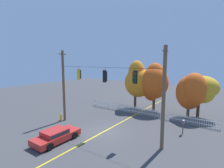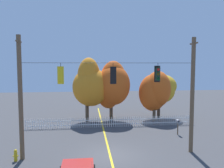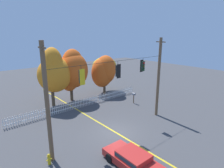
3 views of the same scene
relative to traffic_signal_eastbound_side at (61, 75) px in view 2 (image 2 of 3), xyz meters
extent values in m
plane|color=#424244|center=(3.39, 0.01, -5.81)|extent=(80.00, 80.00, 0.00)
cube|color=gold|center=(3.39, 0.01, -5.81)|extent=(0.16, 36.00, 0.01)
cylinder|color=brown|center=(-2.72, 0.01, -1.56)|extent=(0.30, 0.30, 8.52)
cylinder|color=brown|center=(9.49, 0.01, -1.56)|extent=(0.30, 0.30, 8.52)
cube|color=brown|center=(-2.72, 0.01, 2.25)|extent=(0.10, 1.10, 0.10)
cube|color=brown|center=(9.49, 0.01, 2.25)|extent=(0.10, 1.10, 0.10)
cylinder|color=black|center=(3.39, 0.01, 0.84)|extent=(12.01, 0.02, 0.02)
cylinder|color=black|center=(0.00, 0.01, 0.66)|extent=(0.03, 0.03, 0.36)
cube|color=yellow|center=(0.00, -0.12, 0.00)|extent=(0.43, 0.02, 1.20)
cube|color=black|center=(0.00, 0.01, 0.00)|extent=(0.30, 0.24, 0.97)
cylinder|color=red|center=(0.00, 0.14, 0.32)|extent=(0.20, 0.03, 0.20)
cube|color=black|center=(0.00, 0.19, 0.43)|extent=(0.22, 0.12, 0.06)
cylinder|color=#463B09|center=(0.00, 0.14, 0.00)|extent=(0.20, 0.03, 0.20)
cube|color=black|center=(0.00, 0.19, 0.11)|extent=(0.22, 0.12, 0.06)
cylinder|color=#073513|center=(0.00, 0.14, -0.33)|extent=(0.20, 0.03, 0.20)
cube|color=black|center=(0.00, 0.19, -0.21)|extent=(0.22, 0.12, 0.06)
cylinder|color=black|center=(3.61, 0.01, 0.65)|extent=(0.03, 0.03, 0.38)
cube|color=black|center=(3.61, -0.12, -0.03)|extent=(0.43, 0.02, 1.21)
cube|color=black|center=(3.61, 0.01, -0.03)|extent=(0.30, 0.24, 0.98)
cylinder|color=red|center=(3.61, 0.14, 0.30)|extent=(0.20, 0.03, 0.20)
cube|color=black|center=(3.61, 0.19, 0.41)|extent=(0.22, 0.12, 0.06)
cylinder|color=#463B09|center=(3.61, 0.14, -0.03)|extent=(0.20, 0.03, 0.20)
cube|color=black|center=(3.61, 0.19, 0.09)|extent=(0.22, 0.12, 0.06)
cylinder|color=#073513|center=(3.61, 0.14, -0.35)|extent=(0.20, 0.03, 0.20)
cube|color=black|center=(3.61, 0.19, -0.24)|extent=(0.22, 0.12, 0.06)
cylinder|color=black|center=(6.84, 0.01, 0.68)|extent=(0.03, 0.03, 0.31)
cube|color=black|center=(6.84, 0.14, 0.05)|extent=(0.43, 0.02, 1.19)
cube|color=#1E3323|center=(6.84, 0.01, 0.05)|extent=(0.30, 0.24, 0.96)
cylinder|color=red|center=(6.84, -0.13, 0.37)|extent=(0.20, 0.03, 0.20)
cube|color=#1E3323|center=(6.84, -0.17, 0.48)|extent=(0.22, 0.12, 0.06)
cylinder|color=#463B09|center=(6.84, -0.13, 0.05)|extent=(0.20, 0.03, 0.20)
cube|color=#1E3323|center=(6.84, -0.17, 0.16)|extent=(0.22, 0.12, 0.06)
cylinder|color=#073513|center=(6.84, -0.13, -0.27)|extent=(0.20, 0.03, 0.20)
cube|color=#1E3323|center=(6.84, -0.17, -0.15)|extent=(0.22, 0.12, 0.06)
cube|color=white|center=(-4.45, 7.40, -5.28)|extent=(0.06, 0.04, 1.07)
cube|color=white|center=(-4.22, 7.40, -5.28)|extent=(0.06, 0.04, 1.07)
cube|color=white|center=(-4.00, 7.40, -5.28)|extent=(0.06, 0.04, 1.07)
cube|color=white|center=(-3.77, 7.40, -5.28)|extent=(0.06, 0.04, 1.07)
cube|color=white|center=(-3.55, 7.40, -5.28)|extent=(0.06, 0.04, 1.07)
cube|color=white|center=(-3.32, 7.40, -5.28)|extent=(0.06, 0.04, 1.07)
cube|color=white|center=(-3.10, 7.40, -5.28)|extent=(0.06, 0.04, 1.07)
cube|color=white|center=(-2.88, 7.40, -5.28)|extent=(0.06, 0.04, 1.07)
cube|color=white|center=(-2.65, 7.40, -5.28)|extent=(0.06, 0.04, 1.07)
cube|color=white|center=(-2.43, 7.40, -5.28)|extent=(0.06, 0.04, 1.07)
cube|color=white|center=(-2.20, 7.40, -5.28)|extent=(0.06, 0.04, 1.07)
cube|color=white|center=(-1.98, 7.40, -5.28)|extent=(0.06, 0.04, 1.07)
cube|color=white|center=(-1.76, 7.40, -5.28)|extent=(0.06, 0.04, 1.07)
cube|color=white|center=(-1.53, 7.40, -5.28)|extent=(0.06, 0.04, 1.07)
cube|color=white|center=(-1.31, 7.40, -5.28)|extent=(0.06, 0.04, 1.07)
cube|color=white|center=(-1.08, 7.40, -5.28)|extent=(0.06, 0.04, 1.07)
cube|color=white|center=(-0.86, 7.40, -5.28)|extent=(0.06, 0.04, 1.07)
cube|color=white|center=(-0.64, 7.40, -5.28)|extent=(0.06, 0.04, 1.07)
cube|color=white|center=(-0.41, 7.40, -5.28)|extent=(0.06, 0.04, 1.07)
cube|color=white|center=(-0.19, 7.40, -5.28)|extent=(0.06, 0.04, 1.07)
cube|color=white|center=(0.04, 7.40, -5.28)|extent=(0.06, 0.04, 1.07)
cube|color=white|center=(0.26, 7.40, -5.28)|extent=(0.06, 0.04, 1.07)
cube|color=white|center=(0.49, 7.40, -5.28)|extent=(0.06, 0.04, 1.07)
cube|color=white|center=(0.71, 7.40, -5.28)|extent=(0.06, 0.04, 1.07)
cube|color=white|center=(0.93, 7.40, -5.28)|extent=(0.06, 0.04, 1.07)
cube|color=white|center=(1.16, 7.40, -5.28)|extent=(0.06, 0.04, 1.07)
cube|color=white|center=(1.38, 7.40, -5.28)|extent=(0.06, 0.04, 1.07)
cube|color=white|center=(1.61, 7.40, -5.28)|extent=(0.06, 0.04, 1.07)
cube|color=white|center=(1.83, 7.40, -5.28)|extent=(0.06, 0.04, 1.07)
cube|color=white|center=(2.05, 7.40, -5.28)|extent=(0.06, 0.04, 1.07)
cube|color=white|center=(2.28, 7.40, -5.28)|extent=(0.06, 0.04, 1.07)
cube|color=white|center=(2.50, 7.40, -5.28)|extent=(0.06, 0.04, 1.07)
cube|color=white|center=(2.73, 7.40, -5.28)|extent=(0.06, 0.04, 1.07)
cube|color=white|center=(2.95, 7.40, -5.28)|extent=(0.06, 0.04, 1.07)
cube|color=white|center=(3.17, 7.40, -5.28)|extent=(0.06, 0.04, 1.07)
cube|color=white|center=(3.40, 7.40, -5.28)|extent=(0.06, 0.04, 1.07)
cube|color=white|center=(3.62, 7.40, -5.28)|extent=(0.06, 0.04, 1.07)
cube|color=white|center=(3.85, 7.40, -5.28)|extent=(0.06, 0.04, 1.07)
cube|color=white|center=(4.07, 7.40, -5.28)|extent=(0.06, 0.04, 1.07)
cube|color=white|center=(4.30, 7.40, -5.28)|extent=(0.06, 0.04, 1.07)
cube|color=white|center=(4.52, 7.40, -5.28)|extent=(0.06, 0.04, 1.07)
cube|color=white|center=(4.74, 7.40, -5.28)|extent=(0.06, 0.04, 1.07)
cube|color=white|center=(4.97, 7.40, -5.28)|extent=(0.06, 0.04, 1.07)
cube|color=white|center=(5.19, 7.40, -5.28)|extent=(0.06, 0.04, 1.07)
cube|color=white|center=(5.42, 7.40, -5.28)|extent=(0.06, 0.04, 1.07)
cube|color=white|center=(5.64, 7.40, -5.28)|extent=(0.06, 0.04, 1.07)
cube|color=white|center=(5.86, 7.40, -5.28)|extent=(0.06, 0.04, 1.07)
cube|color=white|center=(6.09, 7.40, -5.28)|extent=(0.06, 0.04, 1.07)
cube|color=white|center=(6.31, 7.40, -5.28)|extent=(0.06, 0.04, 1.07)
cube|color=white|center=(6.54, 7.40, -5.28)|extent=(0.06, 0.04, 1.07)
cube|color=white|center=(6.76, 7.40, -5.28)|extent=(0.06, 0.04, 1.07)
cube|color=white|center=(6.98, 7.40, -5.28)|extent=(0.06, 0.04, 1.07)
cube|color=white|center=(7.21, 7.40, -5.28)|extent=(0.06, 0.04, 1.07)
cube|color=white|center=(7.43, 7.40, -5.28)|extent=(0.06, 0.04, 1.07)
cube|color=white|center=(7.66, 7.40, -5.28)|extent=(0.06, 0.04, 1.07)
cube|color=white|center=(7.88, 7.40, -5.28)|extent=(0.06, 0.04, 1.07)
cube|color=white|center=(8.10, 7.40, -5.28)|extent=(0.06, 0.04, 1.07)
cube|color=white|center=(8.33, 7.40, -5.28)|extent=(0.06, 0.04, 1.07)
cube|color=white|center=(8.55, 7.40, -5.28)|extent=(0.06, 0.04, 1.07)
cube|color=white|center=(8.78, 7.40, -5.28)|extent=(0.06, 0.04, 1.07)
cube|color=white|center=(9.00, 7.40, -5.28)|extent=(0.06, 0.04, 1.07)
cube|color=white|center=(9.23, 7.40, -5.28)|extent=(0.06, 0.04, 1.07)
cube|color=white|center=(9.45, 7.40, -5.28)|extent=(0.06, 0.04, 1.07)
cube|color=white|center=(9.67, 7.40, -5.28)|extent=(0.06, 0.04, 1.07)
cube|color=white|center=(9.90, 7.40, -5.28)|extent=(0.06, 0.04, 1.07)
cube|color=white|center=(10.12, 7.40, -5.28)|extent=(0.06, 0.04, 1.07)
cube|color=white|center=(10.35, 7.40, -5.28)|extent=(0.06, 0.04, 1.07)
cube|color=white|center=(10.57, 7.40, -5.28)|extent=(0.06, 0.04, 1.07)
cube|color=white|center=(10.79, 7.40, -5.28)|extent=(0.06, 0.04, 1.07)
cube|color=white|center=(11.02, 7.40, -5.28)|extent=(0.06, 0.04, 1.07)
cube|color=white|center=(11.24, 7.40, -5.28)|extent=(0.06, 0.04, 1.07)
cube|color=white|center=(11.47, 7.40, -5.28)|extent=(0.06, 0.04, 1.07)
cube|color=white|center=(11.69, 7.40, -5.28)|extent=(0.06, 0.04, 1.07)
cube|color=white|center=(11.91, 7.40, -5.28)|extent=(0.06, 0.04, 1.07)
cube|color=white|center=(12.14, 7.40, -5.28)|extent=(0.06, 0.04, 1.07)
cube|color=white|center=(12.36, 7.40, -5.28)|extent=(0.06, 0.04, 1.07)
cube|color=white|center=(12.59, 7.40, -5.28)|extent=(0.06, 0.04, 1.07)
cube|color=white|center=(12.81, 7.40, -5.28)|extent=(0.06, 0.04, 1.07)
cube|color=white|center=(13.04, 7.40, -5.28)|extent=(0.06, 0.04, 1.07)
cube|color=white|center=(13.26, 7.40, -5.28)|extent=(0.06, 0.04, 1.07)
cube|color=white|center=(4.41, 7.43, -5.49)|extent=(17.70, 0.03, 0.08)
cube|color=white|center=(4.41, 7.43, -5.04)|extent=(17.70, 0.03, 0.08)
cylinder|color=brown|center=(1.74, 10.04, -4.43)|extent=(0.40, 0.40, 2.77)
ellipsoid|color=orange|center=(2.20, 10.03, -1.81)|extent=(4.18, 3.61, 4.40)
ellipsoid|color=orange|center=(2.04, 10.54, -1.35)|extent=(2.63, 2.54, 4.30)
ellipsoid|color=orange|center=(1.97, 9.91, -0.74)|extent=(2.60, 2.49, 4.57)
cylinder|color=brown|center=(4.58, 10.53, -4.66)|extent=(0.40, 0.40, 2.31)
ellipsoid|color=#DB5619|center=(4.24, 10.29, -2.30)|extent=(2.78, 2.48, 4.12)
ellipsoid|color=#DB5619|center=(4.80, 10.05, -1.60)|extent=(3.85, 3.62, 4.65)
ellipsoid|color=#DB5619|center=(4.79, 10.13, -1.12)|extent=(3.04, 2.63, 4.61)
cylinder|color=brown|center=(9.54, 9.57, -4.85)|extent=(0.36, 0.36, 1.93)
ellipsoid|color=#DB5619|center=(9.49, 10.02, -2.55)|extent=(3.33, 2.81, 4.33)
ellipsoid|color=#DB5619|center=(10.02, 9.85, -2.10)|extent=(3.04, 3.00, 4.21)
cylinder|color=#473828|center=(10.49, 10.82, -4.43)|extent=(0.38, 0.38, 2.77)
ellipsoid|color=gold|center=(10.94, 10.60, -2.32)|extent=(2.88, 2.49, 3.04)
ellipsoid|color=gold|center=(10.77, 11.09, -1.87)|extent=(3.98, 3.31, 2.91)
cube|color=white|center=(0.69, -2.05, -5.26)|extent=(0.20, 0.04, 0.10)
cube|color=white|center=(1.71, -2.05, -5.26)|extent=(0.20, 0.04, 0.10)
cylinder|color=gold|center=(-3.07, -0.30, -5.49)|extent=(0.22, 0.22, 0.66)
sphere|color=gold|center=(-3.07, -0.30, -5.09)|extent=(0.20, 0.20, 0.20)
cylinder|color=gold|center=(-3.22, -0.30, -5.45)|extent=(0.08, 0.08, 0.08)
cylinder|color=gold|center=(-2.92, -0.30, -5.45)|extent=(0.08, 0.08, 0.08)
cube|color=brown|center=(10.20, 4.19, -5.26)|extent=(0.08, 0.08, 1.11)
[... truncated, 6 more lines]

